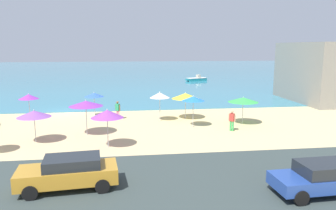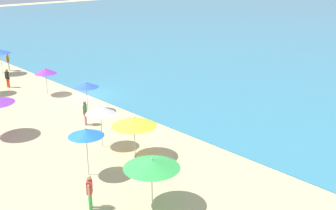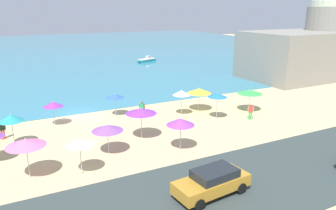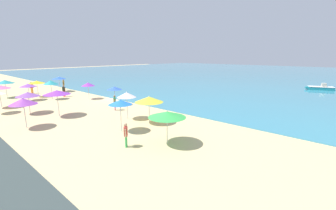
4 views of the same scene
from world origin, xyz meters
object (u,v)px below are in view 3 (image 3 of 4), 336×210
at_px(beach_umbrella_2, 199,91).
at_px(harbor_fortress, 314,44).
at_px(beach_umbrella_13, 26,143).
at_px(beach_umbrella_1, 141,111).
at_px(beach_umbrella_5, 250,92).
at_px(parked_car_0, 212,181).
at_px(beach_umbrella_8, 107,128).
at_px(bather_3, 251,111).
at_px(beach_umbrella_4, 180,122).
at_px(beach_umbrella_0, 80,142).
at_px(beach_umbrella_6, 11,118).
at_px(beach_umbrella_10, 53,104).
at_px(bather_1, 142,108).
at_px(skiff_nearshore, 147,60).
at_px(beach_umbrella_7, 217,95).
at_px(beach_umbrella_3, 182,93).
at_px(bather_2, 2,128).
at_px(beach_umbrella_9, 115,96).

relative_size(beach_umbrella_2, harbor_fortress, 0.14).
bearing_deg(beach_umbrella_13, beach_umbrella_1, 17.82).
height_order(beach_umbrella_5, parked_car_0, beach_umbrella_5).
bearing_deg(beach_umbrella_8, bather_3, 4.89).
distance_m(beach_umbrella_4, harbor_fortress, 35.21).
bearing_deg(beach_umbrella_13, beach_umbrella_0, -17.79).
bearing_deg(bather_3, beach_umbrella_1, 178.23).
bearing_deg(beach_umbrella_13, beach_umbrella_6, 95.73).
xyz_separation_m(beach_umbrella_10, bather_1, (7.86, -1.38, -1.06)).
xyz_separation_m(beach_umbrella_5, beach_umbrella_8, (-15.72, -3.34, -0.08)).
xyz_separation_m(beach_umbrella_1, harbor_fortress, (33.36, 11.83, 2.51)).
distance_m(beach_umbrella_6, beach_umbrella_10, 4.84).
relative_size(beach_umbrella_2, skiff_nearshore, 0.58).
bearing_deg(bather_1, beach_umbrella_6, -169.97).
xyz_separation_m(bather_1, parked_car_0, (-1.87, -14.47, -0.06)).
bearing_deg(beach_umbrella_2, beach_umbrella_10, 171.73).
relative_size(beach_umbrella_6, harbor_fortress, 0.14).
distance_m(beach_umbrella_6, harbor_fortress, 43.52).
bearing_deg(harbor_fortress, beach_umbrella_8, -159.93).
relative_size(beach_umbrella_5, bather_1, 1.53).
xyz_separation_m(beach_umbrella_6, bather_1, (11.32, 2.00, -1.35)).
height_order(beach_umbrella_4, parked_car_0, beach_umbrella_4).
distance_m(beach_umbrella_2, harbor_fortress, 26.46).
xyz_separation_m(beach_umbrella_2, beach_umbrella_5, (4.38, -2.54, -0.03)).
bearing_deg(beach_umbrella_5, harbor_fortress, 25.67).
bearing_deg(beach_umbrella_7, beach_umbrella_6, 174.47).
bearing_deg(harbor_fortress, beach_umbrella_13, -160.83).
bearing_deg(skiff_nearshore, beach_umbrella_4, -110.13).
bearing_deg(bather_3, beach_umbrella_3, 141.05).
xyz_separation_m(beach_umbrella_13, skiff_nearshore, (24.77, 38.96, -1.95)).
bearing_deg(beach_umbrella_1, skiff_nearshore, 65.92).
xyz_separation_m(beach_umbrella_7, beach_umbrella_13, (-16.79, -4.06, 0.02)).
distance_m(beach_umbrella_7, bather_2, 18.50).
xyz_separation_m(bather_2, skiff_nearshore, (26.07, 31.30, -0.53)).
distance_m(beach_umbrella_0, beach_umbrella_4, 7.33).
height_order(beach_umbrella_2, beach_umbrella_13, beach_umbrella_13).
bearing_deg(beach_umbrella_1, bather_3, -1.77).
bearing_deg(beach_umbrella_3, beach_umbrella_7, -45.92).
height_order(beach_umbrella_5, beach_umbrella_9, beach_umbrella_5).
bearing_deg(beach_umbrella_4, harbor_fortress, 25.56).
xyz_separation_m(beach_umbrella_9, bather_1, (2.14, -1.54, -1.09)).
distance_m(beach_umbrella_5, beach_umbrella_7, 4.36).
bearing_deg(beach_umbrella_0, beach_umbrella_9, 61.19).
bearing_deg(beach_umbrella_1, beach_umbrella_3, 33.22).
distance_m(beach_umbrella_7, bather_3, 3.44).
xyz_separation_m(beach_umbrella_6, harbor_fortress, (42.54, 8.85, 2.57)).
bearing_deg(beach_umbrella_4, beach_umbrella_0, -176.91).
height_order(beach_umbrella_7, bather_3, beach_umbrella_7).
height_order(beach_umbrella_2, beach_umbrella_6, beach_umbrella_6).
xyz_separation_m(beach_umbrella_8, bather_2, (-6.68, 6.44, -1.05)).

